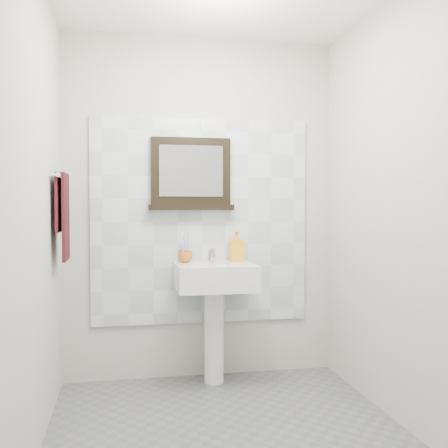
{
  "coord_description": "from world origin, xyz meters",
  "views": [
    {
      "loc": [
        -0.57,
        -2.74,
        1.27
      ],
      "look_at": [
        0.07,
        0.55,
        1.15
      ],
      "focal_mm": 42.0,
      "sensor_mm": 36.0,
      "label": 1
    }
  ],
  "objects_px": {
    "toothbrush_cup": "(185,257)",
    "hand_towel": "(63,210)",
    "framed_mirror": "(191,176)",
    "soap_dispenser": "(236,246)",
    "pedestal_sink": "(215,290)"
  },
  "relations": [
    {
      "from": "pedestal_sink",
      "to": "framed_mirror",
      "type": "relative_size",
      "value": 1.55
    },
    {
      "from": "framed_mirror",
      "to": "toothbrush_cup",
      "type": "bearing_deg",
      "value": -127.11
    },
    {
      "from": "soap_dispenser",
      "to": "framed_mirror",
      "type": "height_order",
      "value": "framed_mirror"
    },
    {
      "from": "toothbrush_cup",
      "to": "hand_towel",
      "type": "xyz_separation_m",
      "value": [
        -0.81,
        -0.3,
        0.34
      ]
    },
    {
      "from": "soap_dispenser",
      "to": "framed_mirror",
      "type": "distance_m",
      "value": 0.61
    },
    {
      "from": "hand_towel",
      "to": "framed_mirror",
      "type": "bearing_deg",
      "value": 22.92
    },
    {
      "from": "pedestal_sink",
      "to": "toothbrush_cup",
      "type": "distance_m",
      "value": 0.32
    },
    {
      "from": "toothbrush_cup",
      "to": "framed_mirror",
      "type": "distance_m",
      "value": 0.59
    },
    {
      "from": "toothbrush_cup",
      "to": "soap_dispenser",
      "type": "xyz_separation_m",
      "value": [
        0.38,
        0.02,
        0.07
      ]
    },
    {
      "from": "framed_mirror",
      "to": "pedestal_sink",
      "type": "bearing_deg",
      "value": -51.93
    },
    {
      "from": "framed_mirror",
      "to": "hand_towel",
      "type": "relative_size",
      "value": 1.13
    },
    {
      "from": "toothbrush_cup",
      "to": "framed_mirror",
      "type": "height_order",
      "value": "framed_mirror"
    },
    {
      "from": "hand_towel",
      "to": "pedestal_sink",
      "type": "bearing_deg",
      "value": 10.0
    },
    {
      "from": "pedestal_sink",
      "to": "toothbrush_cup",
      "type": "height_order",
      "value": "pedestal_sink"
    },
    {
      "from": "toothbrush_cup",
      "to": "framed_mirror",
      "type": "xyz_separation_m",
      "value": [
        0.05,
        0.07,
        0.58
      ]
    }
  ]
}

